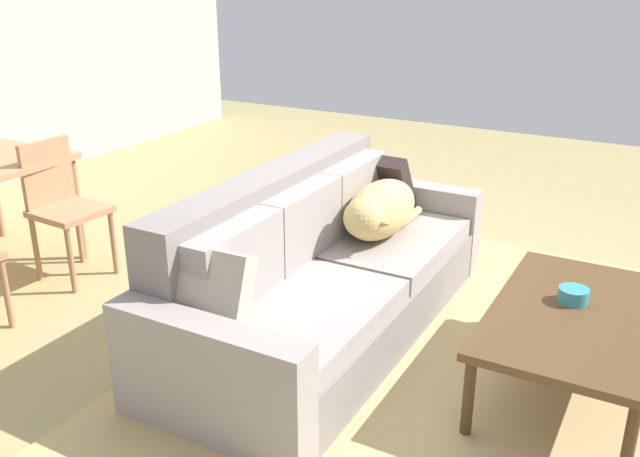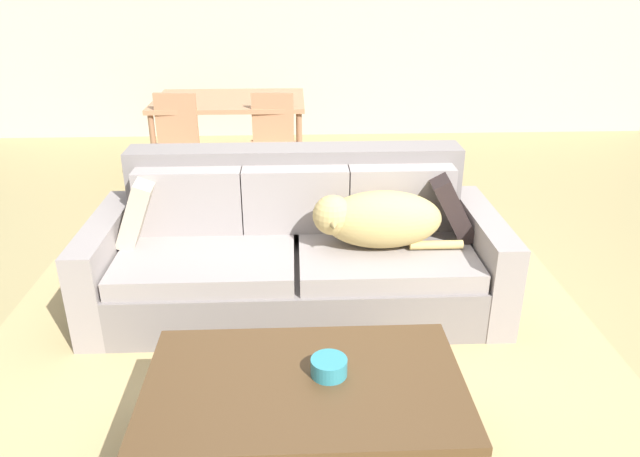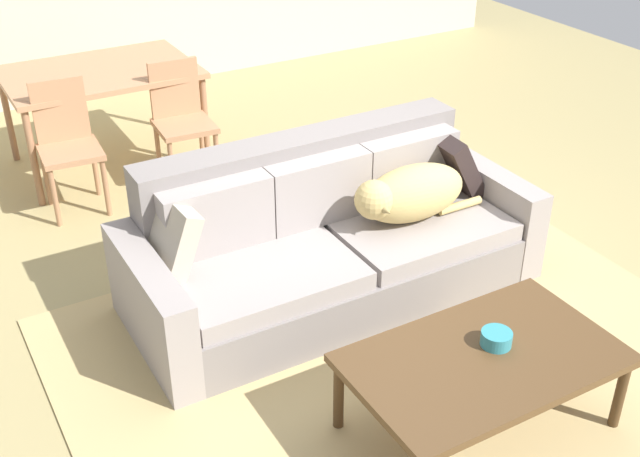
{
  "view_description": "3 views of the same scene",
  "coord_description": "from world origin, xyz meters",
  "px_view_note": "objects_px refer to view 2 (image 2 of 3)",
  "views": [
    {
      "loc": [
        -3.34,
        -1.61,
        1.94
      ],
      "look_at": [
        -0.31,
        0.06,
        0.6
      ],
      "focal_mm": 38.7,
      "sensor_mm": 36.0,
      "label": 1
    },
    {
      "loc": [
        -0.3,
        -3.12,
        1.88
      ],
      "look_at": [
        -0.16,
        -0.09,
        0.54
      ],
      "focal_mm": 33.32,
      "sensor_mm": 36.0,
      "label": 2
    },
    {
      "loc": [
        -2.3,
        -3.34,
        2.71
      ],
      "look_at": [
        -0.39,
        0.0,
        0.47
      ],
      "focal_mm": 44.8,
      "sensor_mm": 36.0,
      "label": 3
    }
  ],
  "objects_px": {
    "dining_chair_near_left": "(175,143)",
    "couch": "(297,250)",
    "dog_on_left_cushion": "(376,219)",
    "dining_chair_near_right": "(272,141)",
    "throw_pillow_by_left_arm": "(139,208)",
    "throw_pillow_by_right_arm": "(450,203)",
    "dining_table": "(230,106)",
    "bowl_on_coffee_table": "(329,367)",
    "coffee_table": "(305,390)"
  },
  "relations": [
    {
      "from": "dog_on_left_cushion",
      "to": "throw_pillow_by_right_arm",
      "type": "xyz_separation_m",
      "value": [
        0.47,
        0.2,
        0.01
      ]
    },
    {
      "from": "couch",
      "to": "bowl_on_coffee_table",
      "type": "xyz_separation_m",
      "value": [
        0.12,
        -1.32,
        0.14
      ]
    },
    {
      "from": "couch",
      "to": "dog_on_left_cushion",
      "type": "height_order",
      "value": "couch"
    },
    {
      "from": "couch",
      "to": "bowl_on_coffee_table",
      "type": "distance_m",
      "value": 1.34
    },
    {
      "from": "couch",
      "to": "dog_on_left_cushion",
      "type": "relative_size",
      "value": 2.8
    },
    {
      "from": "dining_table",
      "to": "throw_pillow_by_left_arm",
      "type": "bearing_deg",
      "value": -97.9
    },
    {
      "from": "dining_table",
      "to": "dog_on_left_cushion",
      "type": "bearing_deg",
      "value": -67.27
    },
    {
      "from": "throw_pillow_by_left_arm",
      "to": "coffee_table",
      "type": "relative_size",
      "value": 0.32
    },
    {
      "from": "couch",
      "to": "dining_table",
      "type": "bearing_deg",
      "value": 104.54
    },
    {
      "from": "couch",
      "to": "dining_chair_near_right",
      "type": "distance_m",
      "value": 1.79
    },
    {
      "from": "throw_pillow_by_left_arm",
      "to": "dog_on_left_cushion",
      "type": "bearing_deg",
      "value": -8.54
    },
    {
      "from": "dining_chair_near_left",
      "to": "couch",
      "type": "bearing_deg",
      "value": -56.01
    },
    {
      "from": "dog_on_left_cushion",
      "to": "dining_chair_near_right",
      "type": "height_order",
      "value": "dining_chair_near_right"
    },
    {
      "from": "throw_pillow_by_right_arm",
      "to": "coffee_table",
      "type": "bearing_deg",
      "value": -122.52
    },
    {
      "from": "couch",
      "to": "dining_chair_near_right",
      "type": "xyz_separation_m",
      "value": [
        -0.19,
        1.77,
        0.18
      ]
    },
    {
      "from": "throw_pillow_by_right_arm",
      "to": "dining_table",
      "type": "bearing_deg",
      "value": 123.38
    },
    {
      "from": "coffee_table",
      "to": "dining_chair_near_right",
      "type": "bearing_deg",
      "value": 93.9
    },
    {
      "from": "throw_pillow_by_left_arm",
      "to": "dining_chair_near_right",
      "type": "xyz_separation_m",
      "value": [
        0.72,
        1.72,
        -0.08
      ]
    },
    {
      "from": "throw_pillow_by_left_arm",
      "to": "dining_chair_near_left",
      "type": "relative_size",
      "value": 0.43
    },
    {
      "from": "dog_on_left_cushion",
      "to": "dining_chair_near_left",
      "type": "xyz_separation_m",
      "value": [
        -1.46,
        1.92,
        -0.08
      ]
    },
    {
      "from": "couch",
      "to": "dining_table",
      "type": "height_order",
      "value": "couch"
    },
    {
      "from": "dining_table",
      "to": "dining_chair_near_left",
      "type": "bearing_deg",
      "value": -126.43
    },
    {
      "from": "dog_on_left_cushion",
      "to": "throw_pillow_by_right_arm",
      "type": "height_order",
      "value": "throw_pillow_by_right_arm"
    },
    {
      "from": "throw_pillow_by_left_arm",
      "to": "throw_pillow_by_right_arm",
      "type": "bearing_deg",
      "value": -0.2
    },
    {
      "from": "bowl_on_coffee_table",
      "to": "dining_chair_near_right",
      "type": "distance_m",
      "value": 3.11
    },
    {
      "from": "bowl_on_coffee_table",
      "to": "throw_pillow_by_left_arm",
      "type": "bearing_deg",
      "value": 126.98
    },
    {
      "from": "throw_pillow_by_right_arm",
      "to": "dining_chair_near_left",
      "type": "xyz_separation_m",
      "value": [
        -1.93,
        1.73,
        -0.09
      ]
    },
    {
      "from": "throw_pillow_by_right_arm",
      "to": "dining_chair_near_left",
      "type": "height_order",
      "value": "dining_chair_near_left"
    },
    {
      "from": "throw_pillow_by_right_arm",
      "to": "dining_table",
      "type": "relative_size",
      "value": 0.29
    },
    {
      "from": "throw_pillow_by_left_arm",
      "to": "bowl_on_coffee_table",
      "type": "relative_size",
      "value": 2.74
    },
    {
      "from": "throw_pillow_by_right_arm",
      "to": "coffee_table",
      "type": "distance_m",
      "value": 1.68
    },
    {
      "from": "throw_pillow_by_right_arm",
      "to": "dog_on_left_cushion",
      "type": "bearing_deg",
      "value": -157.03
    },
    {
      "from": "throw_pillow_by_left_arm",
      "to": "dining_table",
      "type": "relative_size",
      "value": 0.28
    },
    {
      "from": "coffee_table",
      "to": "dining_chair_near_left",
      "type": "relative_size",
      "value": 1.36
    },
    {
      "from": "throw_pillow_by_left_arm",
      "to": "bowl_on_coffee_table",
      "type": "height_order",
      "value": "throw_pillow_by_left_arm"
    },
    {
      "from": "dining_chair_near_left",
      "to": "dining_chair_near_right",
      "type": "xyz_separation_m",
      "value": [
        0.83,
        0.0,
        0.0
      ]
    },
    {
      "from": "dog_on_left_cushion",
      "to": "throw_pillow_by_left_arm",
      "type": "height_order",
      "value": "throw_pillow_by_left_arm"
    },
    {
      "from": "throw_pillow_by_left_arm",
      "to": "couch",
      "type": "bearing_deg",
      "value": -2.99
    },
    {
      "from": "dining_table",
      "to": "dining_chair_near_right",
      "type": "distance_m",
      "value": 0.72
    },
    {
      "from": "dog_on_left_cushion",
      "to": "throw_pillow_by_left_arm",
      "type": "bearing_deg",
      "value": 171.66
    },
    {
      "from": "bowl_on_coffee_table",
      "to": "dining_chair_near_left",
      "type": "distance_m",
      "value": 3.29
    },
    {
      "from": "dog_on_left_cushion",
      "to": "throw_pillow_by_left_arm",
      "type": "distance_m",
      "value": 1.38
    },
    {
      "from": "dining_chair_near_right",
      "to": "coffee_table",
      "type": "bearing_deg",
      "value": -82.43
    },
    {
      "from": "bowl_on_coffee_table",
      "to": "dining_chair_near_right",
      "type": "height_order",
      "value": "dining_chair_near_right"
    },
    {
      "from": "couch",
      "to": "throw_pillow_by_left_arm",
      "type": "bearing_deg",
      "value": 177.22
    },
    {
      "from": "throw_pillow_by_right_arm",
      "to": "dining_table",
      "type": "height_order",
      "value": "throw_pillow_by_right_arm"
    },
    {
      "from": "couch",
      "to": "throw_pillow_by_left_arm",
      "type": "distance_m",
      "value": 0.95
    },
    {
      "from": "bowl_on_coffee_table",
      "to": "dining_table",
      "type": "xyz_separation_m",
      "value": [
        -0.71,
        3.66,
        0.23
      ]
    },
    {
      "from": "dog_on_left_cushion",
      "to": "throw_pillow_by_left_arm",
      "type": "xyz_separation_m",
      "value": [
        -1.36,
        0.2,
        0.01
      ]
    },
    {
      "from": "throw_pillow_by_right_arm",
      "to": "dining_chair_near_right",
      "type": "xyz_separation_m",
      "value": [
        -1.11,
        1.73,
        -0.09
      ]
    }
  ]
}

